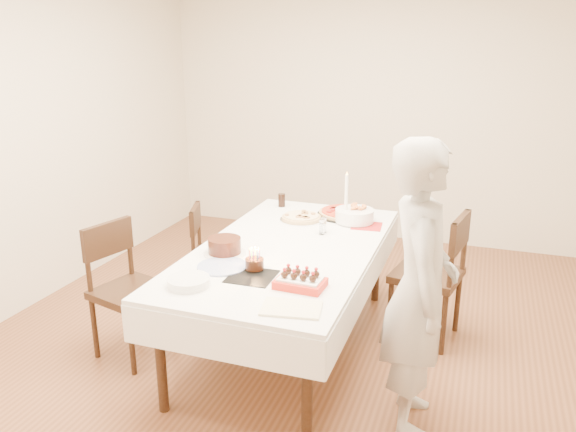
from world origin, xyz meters
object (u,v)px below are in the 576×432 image
(pizza_pepperoni, at_px, (344,213))
(strawberry_box, at_px, (300,282))
(layer_cake, at_px, (225,246))
(birthday_cake, at_px, (254,259))
(person, at_px, (419,289))
(dining_table, at_px, (288,297))
(cola_glass, at_px, (282,200))
(chair_left_dessert, at_px, (132,292))
(chair_right_savory, at_px, (427,275))
(chair_left_savory, at_px, (218,254))
(taper_candle, at_px, (346,197))
(pizza_white, at_px, (301,218))
(pasta_bowl, at_px, (355,215))

(pizza_pepperoni, relative_size, strawberry_box, 1.59)
(pizza_pepperoni, bearing_deg, layer_cake, -116.12)
(pizza_pepperoni, relative_size, layer_cake, 1.60)
(birthday_cake, bearing_deg, person, -5.25)
(dining_table, relative_size, cola_glass, 19.54)
(chair_left_dessert, distance_m, layer_cake, 0.73)
(pizza_pepperoni, xyz_separation_m, strawberry_box, (0.10, -1.41, 0.01))
(person, bearing_deg, cola_glass, 31.04)
(chair_left_dessert, bearing_deg, strawberry_box, -171.75)
(dining_table, xyz_separation_m, person, (0.94, -0.54, 0.44))
(chair_left_dessert, xyz_separation_m, layer_cake, (0.61, 0.19, 0.34))
(chair_left_dessert, bearing_deg, chair_right_savory, -138.90)
(cola_glass, xyz_separation_m, strawberry_box, (0.66, -1.48, -0.02))
(chair_left_savory, height_order, pizza_pepperoni, chair_left_savory)
(chair_left_savory, bearing_deg, chair_left_dessert, 60.47)
(chair_left_dessert, relative_size, strawberry_box, 3.37)
(layer_cake, bearing_deg, cola_glass, 91.41)
(pizza_pepperoni, distance_m, strawberry_box, 1.41)
(cola_glass, bearing_deg, chair_left_dessert, -113.54)
(chair_right_savory, distance_m, strawberry_box, 1.26)
(person, bearing_deg, taper_candle, 19.04)
(chair_left_dessert, relative_size, layer_cake, 3.39)
(chair_left_dessert, distance_m, person, 1.93)
(cola_glass, bearing_deg, dining_table, -67.29)
(person, distance_m, taper_candle, 1.39)
(chair_right_savory, height_order, layer_cake, chair_right_savory)
(birthday_cake, bearing_deg, pizza_pepperoni, 79.28)
(strawberry_box, bearing_deg, chair_left_dessert, 173.66)
(pizza_white, xyz_separation_m, strawberry_box, (0.38, -1.17, 0.01))
(chair_left_dessert, xyz_separation_m, person, (1.89, -0.09, 0.35))
(chair_left_dessert, xyz_separation_m, cola_glass, (0.58, 1.34, 0.34))
(dining_table, distance_m, pizza_white, 0.71)
(pizza_pepperoni, bearing_deg, taper_candle, -73.32)
(taper_candle, height_order, birthday_cake, taper_candle)
(person, bearing_deg, chair_left_dessert, 75.90)
(pasta_bowl, bearing_deg, dining_table, -113.98)
(chair_left_savory, relative_size, person, 0.50)
(taper_candle, bearing_deg, pizza_white, -169.03)
(taper_candle, bearing_deg, dining_table, -110.09)
(chair_left_dessert, bearing_deg, chair_left_savory, -85.37)
(chair_right_savory, xyz_separation_m, pizza_pepperoni, (-0.70, 0.35, 0.29))
(pasta_bowl, xyz_separation_m, birthday_cake, (-0.35, -1.13, 0.02))
(chair_left_savory, bearing_deg, pasta_bowl, 169.18)
(taper_candle, distance_m, layer_cake, 1.09)
(person, height_order, cola_glass, person)
(chair_left_savory, xyz_separation_m, layer_cake, (0.44, -0.77, 0.39))
(chair_left_savory, height_order, strawberry_box, chair_left_savory)
(pizza_white, relative_size, birthday_cake, 2.58)
(pizza_white, height_order, pasta_bowl, pasta_bowl)
(person, distance_m, layer_cake, 1.31)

